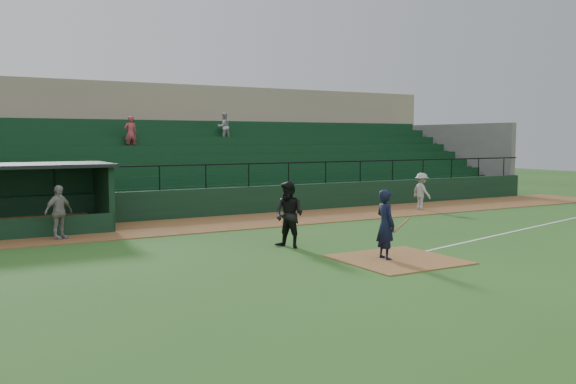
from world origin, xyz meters
TOP-DOWN VIEW (x-y plane):
  - ground at (0.00, 0.00)m, footprint 90.00×90.00m
  - warning_track at (0.00, 8.00)m, footprint 40.00×4.00m
  - home_plate_dirt at (0.00, -1.00)m, footprint 3.00×3.00m
  - foul_line at (8.00, 1.20)m, footprint 17.49×4.44m
  - stadium_structure at (-0.00, 16.46)m, footprint 38.00×13.08m
  - batter_at_plate at (-0.26, -0.80)m, footprint 1.06×0.74m
  - umpire at (-1.62, 2.09)m, footprint 1.11×1.21m
  - runner at (8.46, 7.46)m, footprint 0.67×1.12m
  - dugout_player_a at (-7.40, 7.08)m, footprint 1.11×0.87m

SIDE VIEW (x-z plane):
  - ground at x=0.00m, z-range 0.00..0.00m
  - foul_line at x=8.00m, z-range 0.00..0.01m
  - warning_track at x=0.00m, z-range 0.00..0.03m
  - home_plate_dirt at x=0.00m, z-range 0.00..0.03m
  - runner at x=8.46m, z-range 0.03..1.72m
  - dugout_player_a at x=-7.40m, z-range 0.03..1.79m
  - batter_at_plate at x=-0.26m, z-range 0.00..1.92m
  - umpire at x=-1.62m, z-range 0.00..2.01m
  - stadium_structure at x=0.00m, z-range -0.90..5.50m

